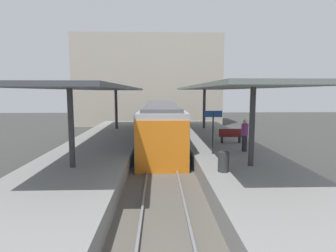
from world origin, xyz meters
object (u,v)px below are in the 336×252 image
at_px(commuter_train, 161,125).
at_px(platform_sign, 213,122).
at_px(platform_bench, 230,135).
at_px(passenger_near_bench, 245,135).
at_px(litter_bin, 223,162).

distance_m(commuter_train, platform_sign, 6.86).
distance_m(platform_bench, passenger_near_bench, 2.58).
distance_m(litter_bin, passenger_near_bench, 4.35).
relative_size(litter_bin, passenger_near_bench, 0.47).
xyz_separation_m(commuter_train, platform_sign, (2.60, -6.28, 0.90)).
relative_size(commuter_train, passenger_near_bench, 8.32).
xyz_separation_m(platform_bench, platform_sign, (-1.70, -3.10, 1.16)).
bearing_deg(platform_sign, platform_bench, 61.16).
height_order(commuter_train, litter_bin, commuter_train).
xyz_separation_m(litter_bin, passenger_near_bench, (2.01, 3.83, 0.48)).
bearing_deg(platform_bench, platform_sign, -118.84).
relative_size(platform_bench, litter_bin, 1.75).
bearing_deg(passenger_near_bench, litter_bin, -117.68).
height_order(platform_sign, passenger_near_bench, platform_sign).
distance_m(commuter_train, litter_bin, 9.86).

